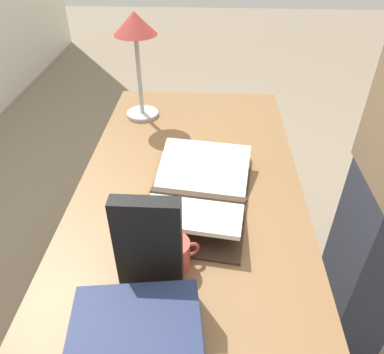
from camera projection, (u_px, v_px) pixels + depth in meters
ground_plane at (190, 325)px, 1.68m from camera, size 12.00×12.00×0.00m
reading_desk at (189, 215)px, 1.28m from camera, size 1.58×0.75×0.77m
open_book at (197, 193)px, 1.19m from camera, size 0.54×0.38×0.08m
book_stack_tall at (137, 341)px, 0.76m from camera, size 0.24×0.30×0.10m
book_standing_upright at (148, 245)px, 0.86m from camera, size 0.04×0.16×0.27m
reading_lamp at (136, 36)px, 1.45m from camera, size 0.17×0.17×0.44m
coffee_mug at (174, 254)px, 0.96m from camera, size 0.09×0.11×0.08m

